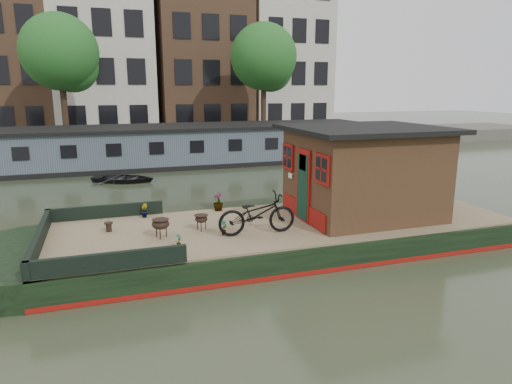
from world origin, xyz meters
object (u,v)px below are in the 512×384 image
object	(u,v)px
brazier_rear	(161,228)
brazier_front	(201,222)
potted_plant_a	(223,227)
dinghy	(124,175)
bicycle	(257,214)
cabin	(363,171)

from	to	relation	value
brazier_rear	brazier_front	bearing A→B (deg)	14.83
brazier_rear	potted_plant_a	bearing A→B (deg)	-10.09
brazier_front	dinghy	distance (m)	10.20
bicycle	dinghy	xyz separation A→B (m)	(-2.62, 10.79, -0.86)
cabin	brazier_rear	world-z (taller)	cabin
bicycle	potted_plant_a	xyz separation A→B (m)	(-0.78, 0.18, -0.30)
cabin	bicycle	world-z (taller)	cabin
brazier_rear	dinghy	distance (m)	10.38
brazier_front	dinghy	size ratio (longest dim) A/B	0.14
potted_plant_a	dinghy	xyz separation A→B (m)	(-1.83, 10.61, -0.56)
cabin	bicycle	bearing A→B (deg)	-168.16
brazier_front	dinghy	world-z (taller)	brazier_front
bicycle	brazier_rear	distance (m)	2.28
bicycle	brazier_rear	size ratio (longest dim) A/B	4.20
brazier_rear	bicycle	bearing A→B (deg)	-11.02
dinghy	bicycle	bearing A→B (deg)	-140.84
bicycle	cabin	bearing A→B (deg)	-76.52
cabin	brazier_rear	size ratio (longest dim) A/B	8.91
cabin	brazier_front	world-z (taller)	cabin
brazier_rear	cabin	bearing A→B (deg)	2.65
brazier_front	brazier_rear	xyz separation A→B (m)	(-1.01, -0.27, 0.03)
brazier_front	dinghy	bearing A→B (deg)	97.98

